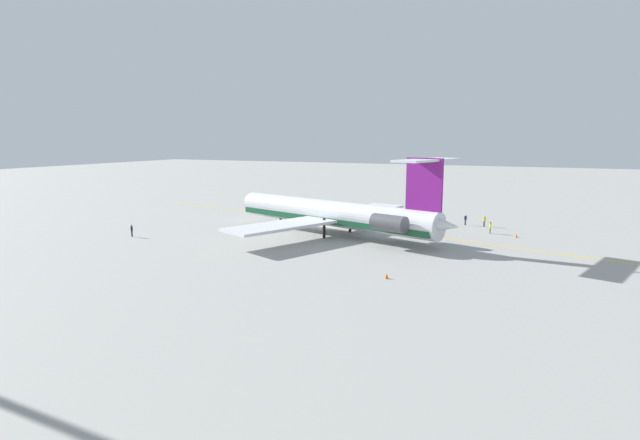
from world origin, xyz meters
TOP-DOWN VIEW (x-y plane):
  - ground at (0.00, 0.00)m, footprint 381.13×381.13m
  - main_jetliner at (-5.07, 5.06)m, footprint 38.27×34.35m
  - ground_crew_near_nose at (20.86, 18.21)m, footprint 0.44×0.28m
  - ground_crew_near_tail at (-24.96, -5.33)m, footprint 0.27×0.42m
  - ground_crew_portside at (-20.59, -11.04)m, footprint 0.42×0.28m
  - ground_crew_starboard at (-23.49, -10.88)m, footprint 0.44×0.29m
  - safety_cone_nose at (-28.64, -3.63)m, footprint 0.40×0.40m
  - safety_cone_wingtip at (-18.15, 23.87)m, footprint 0.40×0.40m
  - taxiway_centreline at (-4.02, -2.91)m, footprint 94.08×25.16m

SIDE VIEW (x-z plane):
  - ground at x=0.00m, z-range 0.00..0.00m
  - taxiway_centreline at x=-4.02m, z-range 0.00..0.01m
  - safety_cone_nose at x=-28.64m, z-range 0.00..0.55m
  - safety_cone_wingtip at x=-18.15m, z-range 0.00..0.55m
  - ground_crew_near_tail at x=-24.96m, z-range 0.23..1.94m
  - ground_crew_near_nose at x=20.86m, z-range 0.23..1.97m
  - ground_crew_portside at x=-20.59m, z-range 0.23..1.99m
  - ground_crew_starboard at x=-23.49m, z-range 0.24..2.05m
  - main_jetliner at x=-5.07m, z-range -2.59..8.80m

